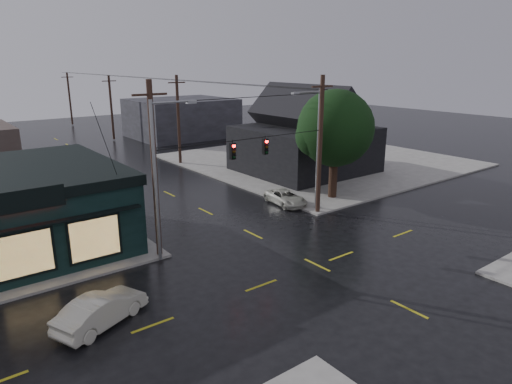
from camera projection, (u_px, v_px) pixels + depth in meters
ground_plane at (317, 265)px, 25.69m from camera, size 160.00×160.00×0.00m
sidewalk_ne at (318, 160)px, 52.61m from camera, size 28.00×28.00×0.15m
ne_building at (305, 128)px, 46.18m from camera, size 12.60×11.60×8.75m
corner_tree at (335, 128)px, 36.53m from camera, size 6.21×6.21×8.84m
utility_pole_nw at (160, 256)px, 26.85m from camera, size 2.00×0.32×10.15m
utility_pole_ne at (317, 213)px, 34.45m from camera, size 2.00×0.32×10.15m
utility_pole_far_a at (181, 164)px, 50.84m from camera, size 2.00×0.32×9.65m
utility_pole_far_b at (114, 140)px, 66.09m from camera, size 2.00×0.32×9.15m
utility_pole_far_c at (73, 125)px, 81.34m from camera, size 2.00×0.32×9.15m
span_signal_assembly at (249, 148)px, 29.12m from camera, size 13.00×0.48×1.23m
streetlight_nw at (161, 262)px, 26.14m from camera, size 5.40×0.30×9.15m
streetlight_ne at (316, 209)px, 35.27m from camera, size 5.40×0.30×9.15m
bg_building_east at (181, 118)px, 68.58m from camera, size 14.00×12.00×5.60m
sedan_cream at (101, 310)px, 19.72m from camera, size 4.52×3.07×1.41m
suv_silver at (286, 198)px, 36.37m from camera, size 2.44×4.36×1.15m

